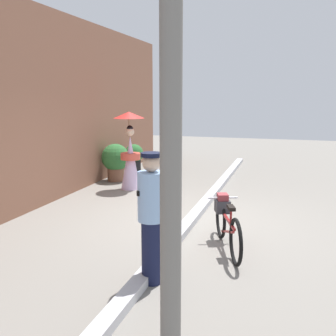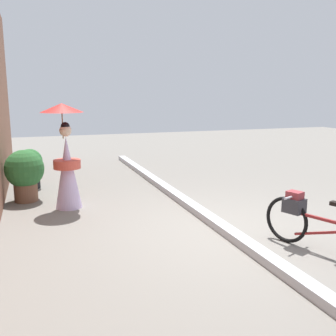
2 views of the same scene
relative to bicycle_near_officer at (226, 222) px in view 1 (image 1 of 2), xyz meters
The scene contains 9 objects.
ground_plane 1.43m from the bicycle_near_officer, 35.65° to the left, with size 30.00×30.00×0.00m, color gray.
building_wall 4.70m from the bicycle_near_officer, 75.36° to the left, with size 14.00×0.40×4.12m, color brown.
sidewalk_curb 1.41m from the bicycle_near_officer, 35.65° to the left, with size 14.00×0.20×0.12m, color #B2B2B7.
bicycle_near_officer is the anchor object (origin of this frame).
person_officer 1.65m from the bicycle_near_officer, 153.99° to the left, with size 0.34×0.34×1.64m.
person_with_parasol 4.35m from the bicycle_near_officer, 42.42° to the left, with size 0.77×0.77×1.92m.
potted_plant_by_door 5.37m from the bicycle_near_officer, 42.81° to the left, with size 0.77×0.75×1.02m.
potted_plant_small 6.17m from the bicycle_near_officer, 35.22° to the left, with size 0.56×0.55×0.88m.
utility_pole 3.42m from the bicycle_near_officer, behind, with size 0.18×0.18×4.80m, color slate.
Camera 1 is at (-6.86, -1.67, 2.30)m, focal length 42.07 mm.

